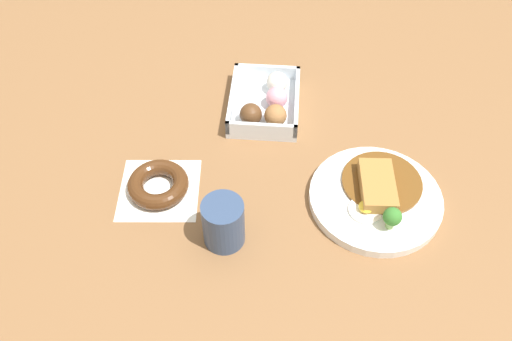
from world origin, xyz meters
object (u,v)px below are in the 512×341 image
curry_plate (376,196)px  donut_box (267,103)px  chocolate_ring_donut (158,185)px  coffee_mug (223,223)px

curry_plate → donut_box: size_ratio=1.28×
donut_box → curry_plate: bearing=-136.2°
chocolate_ring_donut → coffee_mug: bearing=-125.7°
donut_box → coffee_mug: (-0.32, 0.05, 0.02)m
curry_plate → chocolate_ring_donut: curry_plate is taller
curry_plate → chocolate_ring_donut: 0.39m
donut_box → coffee_mug: coffee_mug is taller
donut_box → chocolate_ring_donut: 0.29m
donut_box → coffee_mug: size_ratio=2.05×
curry_plate → donut_box: bearing=43.8°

